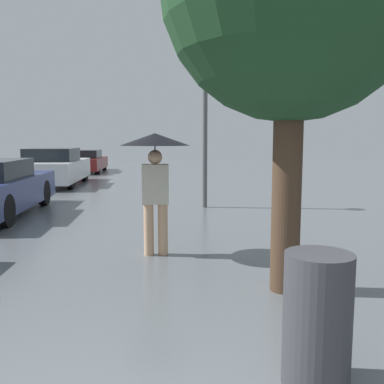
{
  "coord_description": "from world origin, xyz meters",
  "views": [
    {
      "loc": [
        0.5,
        -1.2,
        1.67
      ],
      "look_at": [
        0.96,
        4.85,
        0.91
      ],
      "focal_mm": 40.0,
      "sensor_mm": 36.0,
      "label": 1
    }
  ],
  "objects_px": {
    "parked_car_farthest": "(84,162)",
    "parked_car_third": "(54,168)",
    "trash_bin": "(317,320)",
    "street_lamp": "(205,99)",
    "pedestrian": "(155,159)"
  },
  "relations": [
    {
      "from": "trash_bin",
      "to": "street_lamp",
      "type": "bearing_deg",
      "value": 89.65
    },
    {
      "from": "parked_car_third",
      "to": "parked_car_farthest",
      "type": "relative_size",
      "value": 1.04
    },
    {
      "from": "parked_car_farthest",
      "to": "trash_bin",
      "type": "height_order",
      "value": "parked_car_farthest"
    },
    {
      "from": "pedestrian",
      "to": "parked_car_farthest",
      "type": "xyz_separation_m",
      "value": [
        -3.7,
        15.74,
        -0.86
      ]
    },
    {
      "from": "parked_car_third",
      "to": "street_lamp",
      "type": "height_order",
      "value": "street_lamp"
    },
    {
      "from": "parked_car_third",
      "to": "trash_bin",
      "type": "xyz_separation_m",
      "value": [
        4.84,
        -13.02,
        -0.17
      ]
    },
    {
      "from": "parked_car_farthest",
      "to": "street_lamp",
      "type": "xyz_separation_m",
      "value": [
        4.86,
        -11.5,
        2.08
      ]
    },
    {
      "from": "pedestrian",
      "to": "parked_car_third",
      "type": "relative_size",
      "value": 0.4
    },
    {
      "from": "pedestrian",
      "to": "trash_bin",
      "type": "relative_size",
      "value": 1.9
    },
    {
      "from": "parked_car_third",
      "to": "parked_car_farthest",
      "type": "xyz_separation_m",
      "value": [
        0.03,
        6.09,
        -0.11
      ]
    },
    {
      "from": "street_lamp",
      "to": "parked_car_farthest",
      "type": "bearing_deg",
      "value": 112.91
    },
    {
      "from": "pedestrian",
      "to": "street_lamp",
      "type": "xyz_separation_m",
      "value": [
        1.16,
        4.25,
        1.23
      ]
    },
    {
      "from": "pedestrian",
      "to": "parked_car_third",
      "type": "xyz_separation_m",
      "value": [
        -3.73,
        9.65,
        -0.75
      ]
    },
    {
      "from": "pedestrian",
      "to": "street_lamp",
      "type": "relative_size",
      "value": 0.46
    },
    {
      "from": "parked_car_farthest",
      "to": "parked_car_third",
      "type": "bearing_deg",
      "value": -90.25
    }
  ]
}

